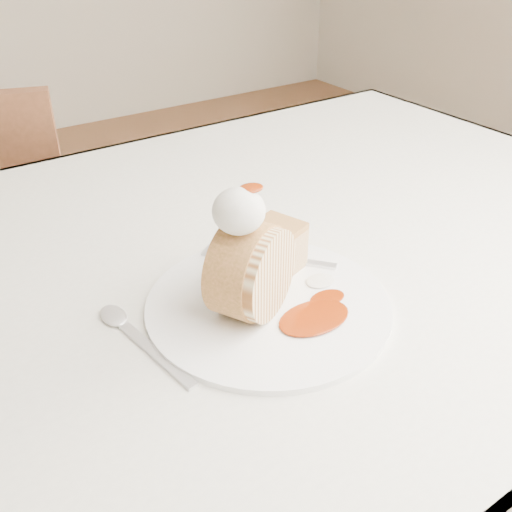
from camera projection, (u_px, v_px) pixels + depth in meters
table at (229, 302)px, 0.81m from camera, size 1.40×0.90×0.75m
plate at (268, 304)px, 0.65m from camera, size 0.35×0.35×0.01m
roulade_slice at (252, 270)px, 0.61m from camera, size 0.12×0.10×0.10m
cake_chunk at (275, 250)px, 0.70m from camera, size 0.08×0.07×0.05m
whipped_cream at (239, 211)px, 0.56m from camera, size 0.05×0.05×0.05m
caramel_drizzle at (251, 183)px, 0.56m from camera, size 0.03×0.02×0.01m
caramel_pool at (314, 317)px, 0.62m from camera, size 0.10×0.08×0.00m
fork at (290, 260)px, 0.72m from camera, size 0.12×0.14×0.00m
spoon at (156, 354)px, 0.58m from camera, size 0.05×0.16×0.00m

